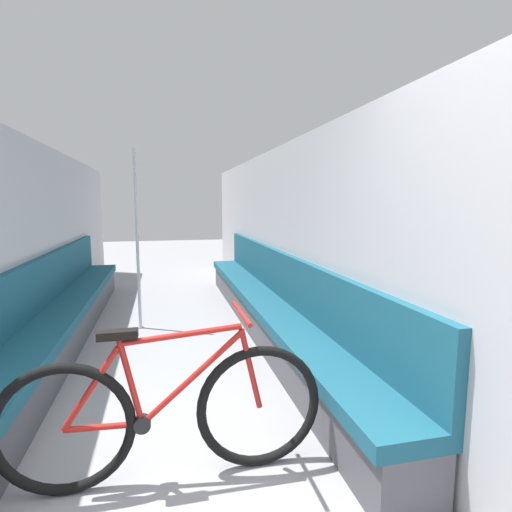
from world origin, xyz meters
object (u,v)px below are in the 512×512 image
bench_seat_row_right (267,307)px  grab_pole_near (137,242)px  bicycle (166,414)px  bench_seat_row_left (58,320)px

bench_seat_row_right → grab_pole_near: 1.70m
bicycle → grab_pole_near: grab_pole_near is taller
bench_seat_row_left → bicycle: bench_seat_row_left is taller
grab_pole_near → bench_seat_row_left: bearing=-146.1°
bench_seat_row_left → bicycle: 2.50m
bicycle → grab_pole_near: (-0.28, 2.79, 0.66)m
bench_seat_row_right → grab_pole_near: size_ratio=2.69×
bench_seat_row_right → bench_seat_row_left: bearing=180.0°
bicycle → bench_seat_row_left: bearing=99.1°
bicycle → grab_pole_near: 2.88m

